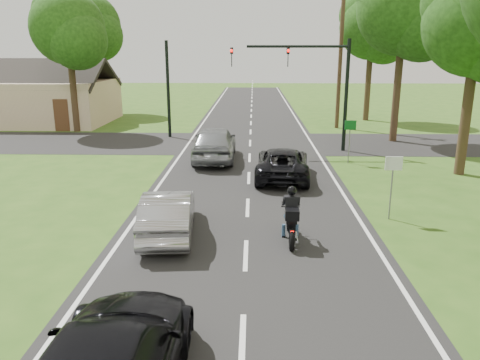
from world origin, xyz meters
The scene contains 17 objects.
ground centered at (0.00, 0.00, 0.00)m, with size 140.00×140.00×0.00m, color #2E5217.
road centered at (0.00, 10.00, 0.01)m, with size 8.00×100.00×0.01m, color black.
cross_road centered at (0.00, 16.00, 0.01)m, with size 60.00×7.00×0.01m, color black.
motorcycle_rider centered at (1.29, 1.00, 0.66)m, with size 0.55×1.95×1.68m.
dark_suv centered at (1.46, 8.07, 0.68)m, with size 2.21×4.78×1.33m, color black.
silver_sedan centered at (-2.36, 1.45, 0.69)m, with size 1.43×4.11×1.36m, color #A4A5A9.
silver_suv centered at (-1.77, 11.45, 0.89)m, with size 2.06×5.13×1.75m, color gray.
traffic_signal centered at (3.34, 14.00, 4.14)m, with size 6.38×0.44×6.00m.
signal_pole_far centered at (-5.20, 18.00, 3.00)m, with size 0.20×0.20×6.00m, color black.
utility_pole_far centered at (6.20, 22.00, 5.08)m, with size 1.60×0.28×10.00m.
sign_white centered at (4.70, 2.98, 1.60)m, with size 0.55×0.07×2.12m.
sign_green centered at (4.90, 10.98, 1.60)m, with size 0.55×0.07×2.12m.
tree_row_d centered at (9.10, 16.76, 7.43)m, with size 5.76×5.58×10.45m.
tree_row_e centered at (9.48, 25.78, 6.83)m, with size 5.28×5.12×9.61m.
tree_left_near centered at (-11.73, 19.78, 6.53)m, with size 5.12×4.96×9.22m.
tree_left_far centered at (-13.70, 29.76, 7.13)m, with size 5.76×5.58×10.14m.
house centered at (-16.00, 24.00, 1.77)m, with size 10.20×8.00×4.84m.
Camera 1 is at (0.18, -11.74, 5.39)m, focal length 35.00 mm.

